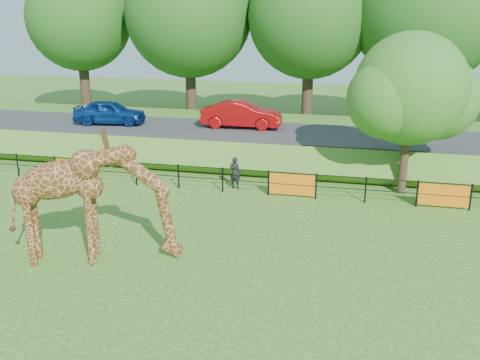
{
  "coord_description": "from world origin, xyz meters",
  "views": [
    {
      "loc": [
        5.74,
        -13.13,
        7.47
      ],
      "look_at": [
        1.79,
        3.67,
        2.0
      ],
      "focal_mm": 40.0,
      "sensor_mm": 36.0,
      "label": 1
    }
  ],
  "objects_px": {
    "car_red": "(242,114)",
    "tree_east": "(413,93)",
    "car_blue": "(110,112)",
    "giraffe": "(96,204)",
    "visitor": "(235,173)"
  },
  "relations": [
    {
      "from": "car_blue",
      "to": "tree_east",
      "type": "xyz_separation_m",
      "value": [
        15.68,
        -4.3,
        2.19
      ]
    },
    {
      "from": "car_red",
      "to": "tree_east",
      "type": "distance_m",
      "value": 9.98
    },
    {
      "from": "car_red",
      "to": "giraffe",
      "type": "bearing_deg",
      "value": 172.3
    },
    {
      "from": "tree_east",
      "to": "car_red",
      "type": "bearing_deg",
      "value": 148.64
    },
    {
      "from": "car_blue",
      "to": "car_red",
      "type": "bearing_deg",
      "value": -91.62
    },
    {
      "from": "giraffe",
      "to": "visitor",
      "type": "distance_m",
      "value": 8.31
    },
    {
      "from": "car_blue",
      "to": "car_red",
      "type": "xyz_separation_m",
      "value": [
        7.36,
        0.77,
        0.04
      ]
    },
    {
      "from": "car_red",
      "to": "tree_east",
      "type": "height_order",
      "value": "tree_east"
    },
    {
      "from": "giraffe",
      "to": "visitor",
      "type": "relative_size",
      "value": 3.65
    },
    {
      "from": "car_blue",
      "to": "car_red",
      "type": "distance_m",
      "value": 7.4
    },
    {
      "from": "giraffe",
      "to": "car_blue",
      "type": "bearing_deg",
      "value": 97.63
    },
    {
      "from": "visitor",
      "to": "tree_east",
      "type": "xyz_separation_m",
      "value": [
        7.19,
        1.03,
        3.57
      ]
    },
    {
      "from": "car_red",
      "to": "visitor",
      "type": "xyz_separation_m",
      "value": [
        1.13,
        -6.1,
        -1.42
      ]
    },
    {
      "from": "car_blue",
      "to": "car_red",
      "type": "height_order",
      "value": "car_red"
    },
    {
      "from": "car_red",
      "to": "visitor",
      "type": "bearing_deg",
      "value": -171.78
    }
  ]
}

